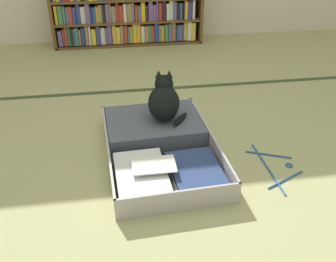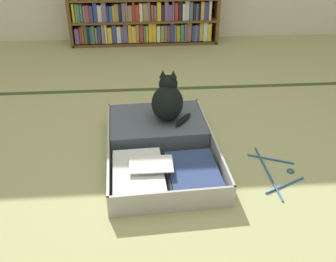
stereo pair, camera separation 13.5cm
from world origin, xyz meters
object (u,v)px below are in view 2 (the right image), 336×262
object	(u,v)px
black_cat	(168,101)
bookshelf	(143,10)
open_suitcase	(159,143)
clothes_hanger	(275,172)

from	to	relation	value
black_cat	bookshelf	bearing A→B (deg)	93.39
bookshelf	black_cat	size ratio (longest dim) A/B	5.06
open_suitcase	clothes_hanger	bearing A→B (deg)	-22.75
open_suitcase	clothes_hanger	xyz separation A→B (m)	(0.62, -0.26, -0.05)
bookshelf	clothes_hanger	world-z (taller)	bookshelf
bookshelf	black_cat	bearing A→B (deg)	-86.61
clothes_hanger	bookshelf	bearing A→B (deg)	106.09
bookshelf	open_suitcase	size ratio (longest dim) A/B	1.55
bookshelf	black_cat	xyz separation A→B (m)	(0.11, -1.85, -0.10)
black_cat	open_suitcase	bearing A→B (deg)	-109.84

